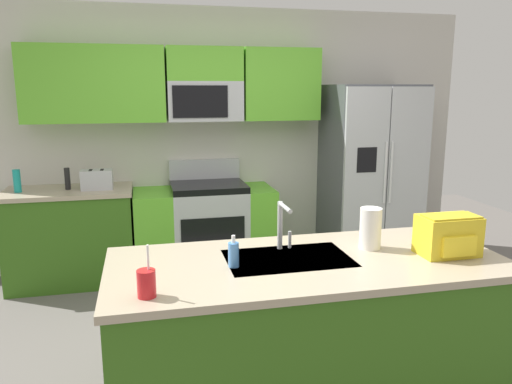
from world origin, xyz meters
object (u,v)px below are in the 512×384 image
pepper_mill (67,179)px  sink_faucet (282,222)px  bottle_teal (17,181)px  backpack (448,235)px  paper_towel_roll (370,228)px  drink_cup_red (146,283)px  refrigerator (370,175)px  toaster (97,180)px  range_oven (205,229)px  soap_dispenser (234,254)px

pepper_mill → sink_faucet: size_ratio=0.71×
bottle_teal → backpack: backpack is taller
backpack → paper_towel_roll: bearing=151.5°
sink_faucet → paper_towel_roll: size_ratio=1.17×
drink_cup_red → refrigerator: bearing=47.9°
refrigerator → bottle_teal: size_ratio=8.96×
toaster → paper_towel_roll: (1.69, -2.16, 0.03)m
backpack → bottle_teal: bearing=139.1°
pepper_mill → bottle_teal: bearing=-175.2°
range_oven → backpack: backpack is taller
toaster → paper_towel_roll: size_ratio=1.17×
toaster → soap_dispenser: toaster is taller
range_oven → refrigerator: 1.79m
pepper_mill → drink_cup_red: size_ratio=0.82×
range_oven → drink_cup_red: size_ratio=5.54×
range_oven → backpack: 2.70m
pepper_mill → backpack: 3.35m
refrigerator → toaster: (-2.72, 0.02, 0.07)m
bottle_teal → drink_cup_red: 2.81m
sink_faucet → soap_dispenser: bearing=-147.3°
soap_dispenser → paper_towel_roll: 0.84m
toaster → drink_cup_red: drink_cup_red is taller
drink_cup_red → toaster: bearing=99.1°
refrigerator → backpack: size_ratio=5.78×
soap_dispenser → toaster: bearing=110.6°
refrigerator → range_oven: bearing=177.6°
pepper_mill → refrigerator: bearing=-1.3°
sink_faucet → soap_dispenser: (-0.32, -0.21, -0.10)m
bottle_teal → range_oven: bearing=1.3°
bottle_teal → paper_towel_roll: size_ratio=0.86×
pepper_mill → drink_cup_red: 2.71m
refrigerator → soap_dispenser: bearing=-129.5°
toaster → soap_dispenser: size_ratio=1.65×
pepper_mill → soap_dispenser: 2.59m
toaster → bottle_teal: bearing=178.8°
drink_cup_red → pepper_mill: bearing=104.5°
toaster → refrigerator: bearing=-0.4°
range_oven → paper_towel_roll: 2.39m
drink_cup_red → soap_dispenser: size_ratio=1.45×
toaster → pepper_mill: pepper_mill is taller
drink_cup_red → paper_towel_roll: 1.34m
bottle_teal → soap_dispenser: bottle_teal is taller
sink_faucet → paper_towel_roll: sink_faucet is taller
refrigerator → soap_dispenser: refrigerator is taller
pepper_mill → soap_dispenser: bearing=-64.3°
bottle_teal → sink_faucet: size_ratio=0.73×
soap_dispenser → backpack: 1.20m
drink_cup_red → backpack: bearing=7.2°
range_oven → toaster: (-1.00, -0.05, 0.55)m
bottle_teal → sink_faucet: sink_faucet is taller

